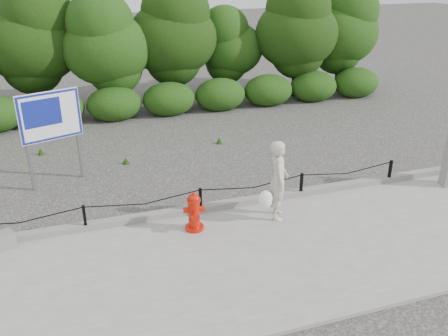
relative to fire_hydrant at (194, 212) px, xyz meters
name	(u,v)px	position (x,y,z in m)	size (l,w,h in m)	color
ground	(201,215)	(0.32, 0.66, -0.49)	(90.00, 90.00, 0.00)	#2D2B28
sidewalk	(230,263)	(0.32, -1.34, -0.45)	(14.00, 4.00, 0.08)	gray
curb	(200,208)	(0.32, 0.71, -0.34)	(14.00, 0.22, 0.14)	slate
chain_barrier	(200,197)	(0.32, 0.66, -0.03)	(10.06, 0.06, 0.60)	black
treeline	(154,39)	(1.12, 9.59, 2.11)	(20.43, 3.76, 4.63)	black
fire_hydrant	(194,212)	(0.00, 0.00, 0.00)	(0.46, 0.48, 0.85)	red
pedestrian	(277,181)	(1.85, -0.06, 0.46)	(0.83, 0.76, 1.78)	beige
advertising_sign	(50,120)	(-2.68, 3.40, 1.22)	(1.45, 0.58, 2.43)	slate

